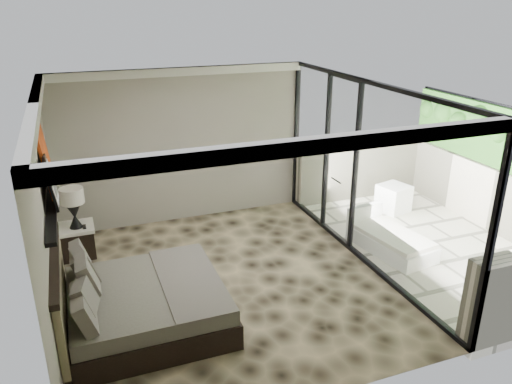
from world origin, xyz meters
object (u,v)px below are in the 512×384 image
object	(u,v)px
table_lamp	(73,203)
lounger	(389,240)
bed	(138,303)
ottoman	(393,198)
nightstand	(78,240)

from	to	relation	value
table_lamp	lounger	world-z (taller)	table_lamp
bed	lounger	xyz separation A→B (m)	(4.16, 0.64, -0.15)
table_lamp	ottoman	size ratio (longest dim) A/B	1.27
nightstand	table_lamp	distance (m)	0.67
bed	lounger	size ratio (longest dim) A/B	1.29
nightstand	ottoman	bearing A→B (deg)	15.07
nightstand	table_lamp	bearing A→B (deg)	-67.60
ottoman	table_lamp	bearing A→B (deg)	178.07
bed	table_lamp	world-z (taller)	table_lamp
nightstand	ottoman	world-z (taller)	nightstand
bed	lounger	distance (m)	4.22
bed	ottoman	size ratio (longest dim) A/B	3.83
nightstand	table_lamp	world-z (taller)	table_lamp
table_lamp	lounger	bearing A→B (deg)	-17.86
ottoman	nightstand	bearing A→B (deg)	177.54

